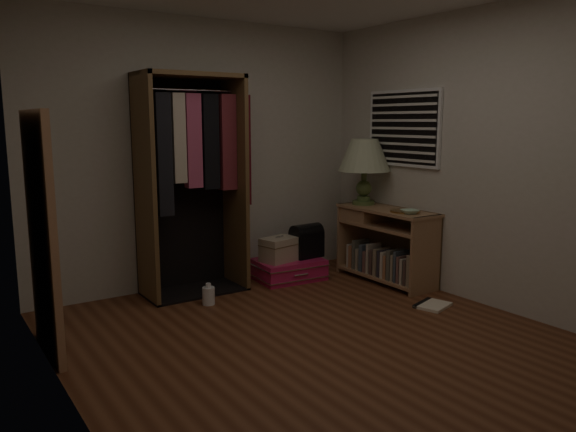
% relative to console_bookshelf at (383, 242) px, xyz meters
% --- Properties ---
extents(ground, '(4.00, 4.00, 0.00)m').
position_rel_console_bookshelf_xyz_m(ground, '(-1.54, -1.04, -0.40)').
color(ground, '#582D19').
rests_on(ground, ground).
extents(room_walls, '(3.52, 4.02, 2.60)m').
position_rel_console_bookshelf_xyz_m(room_walls, '(-1.46, -0.99, 1.10)').
color(room_walls, beige).
rests_on(room_walls, ground).
extents(console_bookshelf, '(0.42, 1.12, 0.75)m').
position_rel_console_bookshelf_xyz_m(console_bookshelf, '(0.00, 0.00, 0.00)').
color(console_bookshelf, '#9E714C').
rests_on(console_bookshelf, ground).
extents(open_wardrobe, '(1.07, 0.50, 2.05)m').
position_rel_console_bookshelf_xyz_m(open_wardrobe, '(-1.74, 0.73, 0.82)').
color(open_wardrobe, brown).
rests_on(open_wardrobe, ground).
extents(floor_mirror, '(0.06, 0.80, 1.70)m').
position_rel_console_bookshelf_xyz_m(floor_mirror, '(-3.24, -0.04, 0.45)').
color(floor_mirror, '#B37C57').
rests_on(floor_mirror, ground).
extents(pink_suitcase, '(0.73, 0.55, 0.21)m').
position_rel_console_bookshelf_xyz_m(pink_suitcase, '(-0.79, 0.56, -0.29)').
color(pink_suitcase, '#CC1852').
rests_on(pink_suitcase, ground).
extents(train_case, '(0.40, 0.32, 0.26)m').
position_rel_console_bookshelf_xyz_m(train_case, '(-0.91, 0.55, -0.06)').
color(train_case, tan).
rests_on(train_case, pink_suitcase).
extents(black_bag, '(0.33, 0.22, 0.35)m').
position_rel_console_bookshelf_xyz_m(black_bag, '(-0.58, 0.55, -0.00)').
color(black_bag, black).
rests_on(black_bag, pink_suitcase).
extents(table_lamp, '(0.58, 0.58, 0.69)m').
position_rel_console_bookshelf_xyz_m(table_lamp, '(0.00, 0.32, 0.86)').
color(table_lamp, '#455A2C').
rests_on(table_lamp, console_bookshelf).
extents(brass_tray, '(0.37, 0.37, 0.02)m').
position_rel_console_bookshelf_xyz_m(brass_tray, '(0.00, -0.28, 0.36)').
color(brass_tray, '#A3793F').
rests_on(brass_tray, console_bookshelf).
extents(ceramic_bowl, '(0.21, 0.21, 0.04)m').
position_rel_console_bookshelf_xyz_m(ceramic_bowl, '(-0.05, -0.39, 0.38)').
color(ceramic_bowl, '#AFD3B4').
rests_on(ceramic_bowl, console_bookshelf).
extents(white_jug, '(0.13, 0.13, 0.20)m').
position_rel_console_bookshelf_xyz_m(white_jug, '(-1.84, 0.29, -0.31)').
color(white_jug, white).
rests_on(white_jug, ground).
extents(floor_book, '(0.36, 0.32, 0.03)m').
position_rel_console_bookshelf_xyz_m(floor_book, '(-0.23, -0.86, -0.38)').
color(floor_book, '#F6EACF').
rests_on(floor_book, ground).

